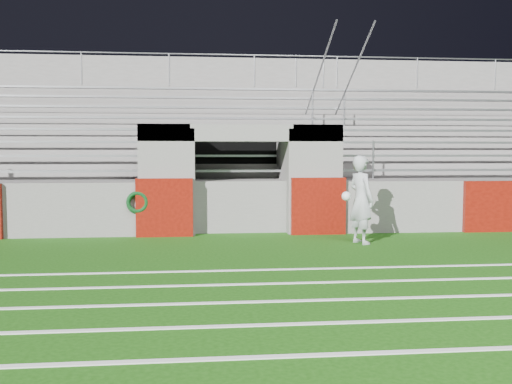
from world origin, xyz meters
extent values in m
plane|color=#16480C|center=(0.00, 0.00, 0.00)|extent=(90.00, 90.00, 0.00)
cube|color=white|center=(0.00, -5.00, 0.01)|extent=(28.00, 0.09, 0.01)
cube|color=white|center=(0.00, -4.00, 0.01)|extent=(28.00, 0.09, 0.01)
cube|color=white|center=(0.00, -3.00, 0.01)|extent=(28.00, 0.09, 0.01)
cube|color=white|center=(0.00, -2.00, 0.01)|extent=(28.00, 0.09, 0.01)
cube|color=white|center=(0.00, -1.00, 0.01)|extent=(28.00, 0.09, 0.01)
cube|color=slate|center=(-1.80, 3.50, 1.30)|extent=(1.20, 1.00, 2.60)
cube|color=slate|center=(1.80, 3.50, 1.30)|extent=(1.20, 1.00, 2.60)
cube|color=black|center=(0.00, 5.20, 1.25)|extent=(2.60, 0.20, 2.50)
cube|color=slate|center=(-1.15, 4.10, 1.25)|extent=(0.10, 2.20, 2.50)
cube|color=slate|center=(1.15, 4.10, 1.25)|extent=(0.10, 2.20, 2.50)
cube|color=slate|center=(0.00, 3.50, 2.40)|extent=(4.80, 1.00, 0.40)
cube|color=slate|center=(0.00, 7.35, 1.15)|extent=(26.00, 8.00, 0.20)
cube|color=slate|center=(0.00, 7.35, 0.53)|extent=(26.00, 8.00, 1.05)
cube|color=#550D07|center=(-1.80, 2.94, 0.68)|extent=(1.30, 0.15, 1.35)
cube|color=#550D07|center=(1.80, 2.94, 0.68)|extent=(1.30, 0.15, 1.35)
cube|color=#550D07|center=(6.50, 2.94, 0.62)|extent=(2.20, 0.15, 1.25)
cube|color=#999BA1|center=(0.00, 4.43, 1.47)|extent=(23.00, 0.28, 0.06)
cube|color=slate|center=(0.00, 5.28, 1.44)|extent=(24.00, 0.75, 0.38)
cube|color=#999BA1|center=(0.00, 5.18, 1.85)|extent=(23.00, 0.28, 0.06)
cube|color=slate|center=(0.00, 6.03, 1.63)|extent=(24.00, 0.75, 0.76)
cube|color=#999BA1|center=(0.00, 5.93, 2.23)|extent=(23.00, 0.28, 0.06)
cube|color=slate|center=(0.00, 6.78, 1.82)|extent=(24.00, 0.75, 1.14)
cube|color=#999BA1|center=(0.00, 6.68, 2.61)|extent=(23.00, 0.28, 0.06)
cube|color=slate|center=(0.00, 7.53, 2.01)|extent=(24.00, 0.75, 1.52)
cube|color=#999BA1|center=(0.00, 7.43, 2.99)|extent=(23.00, 0.28, 0.06)
cube|color=slate|center=(0.00, 8.28, 2.20)|extent=(24.00, 0.75, 1.90)
cube|color=#999BA1|center=(0.00, 8.18, 3.37)|extent=(23.00, 0.28, 0.06)
cube|color=slate|center=(0.00, 9.03, 2.39)|extent=(24.00, 0.75, 2.28)
cube|color=#999BA1|center=(0.00, 8.93, 3.75)|extent=(23.00, 0.28, 0.06)
cube|color=slate|center=(0.00, 9.78, 2.58)|extent=(24.00, 0.75, 2.66)
cube|color=#999BA1|center=(0.00, 9.68, 4.13)|extent=(23.00, 0.28, 0.06)
cube|color=slate|center=(0.00, 10.45, 2.65)|extent=(26.00, 0.60, 5.29)
cylinder|color=#A5A8AD|center=(2.50, 4.15, 1.75)|extent=(0.05, 0.05, 1.00)
cylinder|color=#A5A8AD|center=(2.50, 7.15, 3.27)|extent=(0.05, 0.05, 1.00)
cylinder|color=#A5A8AD|center=(2.50, 10.15, 4.79)|extent=(0.05, 0.05, 1.00)
cylinder|color=#A5A8AD|center=(2.50, 7.15, 3.77)|extent=(0.05, 6.02, 3.08)
cylinder|color=#A5A8AD|center=(3.50, 4.15, 1.75)|extent=(0.05, 0.05, 1.00)
cylinder|color=#A5A8AD|center=(3.50, 7.15, 3.27)|extent=(0.05, 0.05, 1.00)
cylinder|color=#A5A8AD|center=(3.50, 10.15, 4.79)|extent=(0.05, 0.05, 1.00)
cylinder|color=#A5A8AD|center=(3.50, 7.15, 3.77)|extent=(0.05, 6.02, 3.08)
cylinder|color=#A5A8AD|center=(-5.00, 10.15, 4.84)|extent=(0.05, 0.05, 1.10)
cylinder|color=#A5A8AD|center=(-2.00, 10.15, 4.84)|extent=(0.05, 0.05, 1.10)
cylinder|color=#A5A8AD|center=(1.00, 10.15, 4.84)|extent=(0.05, 0.05, 1.10)
cylinder|color=#A5A8AD|center=(4.00, 10.15, 4.84)|extent=(0.05, 0.05, 1.10)
cylinder|color=#A5A8AD|center=(7.00, 10.15, 4.84)|extent=(0.05, 0.05, 1.10)
cylinder|color=#A5A8AD|center=(10.00, 10.15, 4.84)|extent=(0.05, 0.05, 1.10)
cylinder|color=#A5A8AD|center=(0.00, 10.15, 5.39)|extent=(24.00, 0.05, 0.05)
imported|color=#A4A8AD|center=(2.42, 1.54, 0.94)|extent=(0.67, 0.80, 1.88)
sphere|color=white|center=(2.06, 1.37, 1.03)|extent=(0.20, 0.20, 0.20)
torus|color=#0B3916|center=(-2.41, 2.95, 0.78)|extent=(0.51, 0.09, 0.51)
torus|color=#0B3815|center=(-2.41, 2.90, 0.81)|extent=(0.51, 0.10, 0.51)
camera|label=1|loc=(-1.04, -10.24, 1.95)|focal=40.00mm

